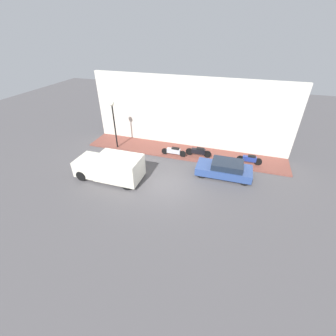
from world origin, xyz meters
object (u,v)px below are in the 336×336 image
at_px(parked_car, 225,169).
at_px(motorcycle_blue, 250,159).
at_px(scooter_silver, 174,151).
at_px(delivery_van, 110,167).
at_px(streetlamp, 113,115).
at_px(motorcycle_black, 199,152).

relative_size(parked_car, motorcycle_blue, 2.06).
xyz_separation_m(parked_car, scooter_silver, (1.59, 4.32, -0.05)).
distance_m(motorcycle_blue, scooter_silver, 6.07).
distance_m(parked_car, delivery_van, 8.26).
bearing_deg(streetlamp, scooter_silver, -89.61).
bearing_deg(scooter_silver, motorcycle_blue, -85.42).
height_order(delivery_van, motorcycle_black, delivery_van).
bearing_deg(motorcycle_blue, delivery_van, 117.01).
height_order(motorcycle_blue, streetlamp, streetlamp).
bearing_deg(delivery_van, scooter_silver, -38.36).
relative_size(parked_car, scooter_silver, 1.88).
relative_size(motorcycle_black, scooter_silver, 1.01).
xyz_separation_m(delivery_van, scooter_silver, (4.36, -3.45, -0.42)).
height_order(motorcycle_black, streetlamp, streetlamp).
xyz_separation_m(motorcycle_black, streetlamp, (-0.52, 7.28, 2.55)).
bearing_deg(motorcycle_blue, motorcycle_black, 90.00).
height_order(parked_car, streetlamp, streetlamp).
distance_m(delivery_van, motorcycle_black, 7.30).
height_order(parked_car, scooter_silver, parked_car).
bearing_deg(parked_car, scooter_silver, 69.81).
height_order(delivery_van, streetlamp, streetlamp).
bearing_deg(motorcycle_black, parked_car, -131.72).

